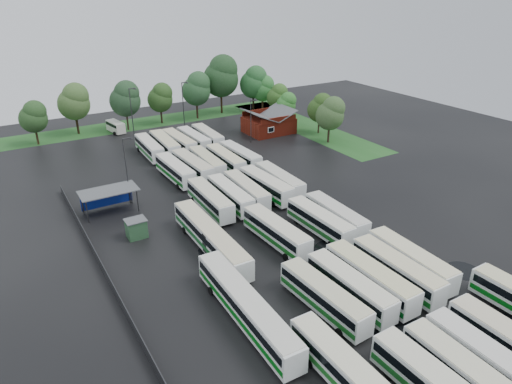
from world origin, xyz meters
TOP-DOWN VIEW (x-y plane):
  - ground at (0.00, 0.00)m, footprint 160.00×160.00m
  - brick_building at (24.00, 42.77)m, footprint 10.07×8.60m
  - wash_shed at (-17.20, 22.02)m, footprint 8.20×4.20m
  - utility_hut at (-16.20, 12.60)m, footprint 2.70×2.20m
  - grass_strip_north at (2.00, 64.80)m, footprint 80.00×10.00m
  - grass_strip_east at (34.00, 42.80)m, footprint 10.00×50.00m
  - west_fence at (-22.20, 8.00)m, footprint 0.10×50.00m
  - bus_r0c1 at (-1.13, -26.26)m, footprint 2.70×11.70m
  - bus_r0c2 at (1.86, -26.15)m, footprint 2.58×11.54m
  - bus_r1c0 at (-4.50, -12.12)m, footprint 2.97×11.67m
  - bus_r1c1 at (-1.04, -12.13)m, footprint 2.69×11.57m
  - bus_r1c2 at (1.86, -12.13)m, footprint 2.65×12.09m
  - bus_r1c3 at (5.40, -12.61)m, footprint 2.63×11.89m
  - bus_r1c4 at (8.27, -12.05)m, footprint 2.93×11.89m
  - bus_r2c1 at (-1.33, 1.51)m, footprint 3.01×11.96m
  - bus_r2c3 at (5.25, 0.85)m, footprint 2.67×11.59m
  - bus_r2c4 at (8.24, 1.05)m, footprint 2.80×11.48m
  - bus_r3c0 at (-4.41, 14.51)m, footprint 2.85×11.85m
  - bus_r3c1 at (-1.09, 14.46)m, footprint 2.72×11.51m
  - bus_r3c2 at (1.86, 14.70)m, footprint 2.95×11.56m
  - bus_r3c3 at (5.36, 14.61)m, footprint 3.02×11.97m
  - bus_r3c4 at (8.28, 15.12)m, footprint 2.80×11.77m
  - bus_r4c0 at (-4.41, 28.06)m, footprint 2.77×11.82m
  - bus_r4c1 at (-1.15, 28.23)m, footprint 2.96×12.06m
  - bus_r4c2 at (1.88, 28.67)m, footprint 2.88×11.61m
  - bus_r4c3 at (5.27, 28.09)m, footprint 2.67×11.60m
  - bus_r4c4 at (8.59, 28.57)m, footprint 2.81×11.58m
  - bus_r5c0 at (-4.23, 41.73)m, footprint 2.86×11.60m
  - bus_r5c1 at (-1.02, 41.75)m, footprint 3.04×12.05m
  - bus_r5c2 at (1.97, 41.77)m, footprint 2.91×11.87m
  - bus_r5c3 at (5.29, 41.99)m, footprint 2.68×11.44m
  - bus_r5c4 at (8.49, 42.12)m, footprint 2.93×11.66m
  - artic_bus_west_b at (-9.26, 4.43)m, footprint 2.86×18.01m
  - artic_bus_west_c at (-12.12, -9.39)m, footprint 2.99×17.78m
  - minibus at (-5.49, 60.83)m, footprint 3.03×5.97m
  - tree_north_0 at (-21.67, 60.73)m, footprint 5.63×5.63m
  - tree_north_1 at (-12.81, 64.06)m, footprint 6.89×6.89m
  - tree_north_2 at (-2.40, 61.12)m, footprint 6.85×6.85m
  - tree_north_3 at (6.23, 62.36)m, footprint 5.87×5.87m
  - tree_north_4 at (15.39, 61.82)m, footprint 7.00×7.00m
  - tree_north_5 at (22.97, 63.30)m, footprint 8.94×8.94m
  - tree_north_6 at (31.24, 61.11)m, footprint 7.07×7.07m
  - tree_east_0 at (31.22, 30.19)m, footprint 5.93×5.93m
  - tree_east_1 at (33.54, 36.50)m, footprint 5.46×5.46m
  - tree_east_2 at (30.94, 45.90)m, footprint 4.72×4.71m
  - tree_east_3 at (32.76, 52.31)m, footprint 5.14×5.14m
  - tree_east_4 at (33.02, 59.41)m, footprint 5.69×5.66m
  - lamp_post_ne at (17.02, 38.64)m, footprint 1.40×0.27m
  - lamp_post_nw at (-13.65, 23.39)m, footprint 1.59×0.31m
  - lamp_post_back_w at (-2.99, 55.02)m, footprint 1.65×0.32m
  - lamp_post_back_e at (9.32, 56.04)m, footprint 1.62×0.32m
  - puddle_0 at (0.03, -18.78)m, footprint 5.76×5.76m
  - puddle_1 at (9.43, -22.62)m, footprint 3.93×3.93m
  - puddle_2 at (-8.45, 3.93)m, footprint 5.23×5.23m
  - puddle_3 at (4.14, -3.56)m, footprint 5.04×5.04m
  - puddle_4 at (14.20, -15.05)m, footprint 4.04×4.04m

SIDE VIEW (x-z plane):
  - ground at x=0.00m, z-range 0.00..0.00m
  - puddle_0 at x=0.03m, z-range 0.00..0.01m
  - puddle_1 at x=9.43m, z-range 0.00..0.01m
  - puddle_2 at x=-8.45m, z-range 0.00..0.01m
  - puddle_3 at x=4.14m, z-range 0.00..0.01m
  - puddle_4 at x=14.20m, z-range 0.00..0.01m
  - grass_strip_north at x=2.00m, z-range 0.00..0.01m
  - grass_strip_east at x=34.00m, z-range 0.00..0.01m
  - west_fence at x=-22.20m, z-range 0.00..1.20m
  - utility_hut at x=-16.20m, z-range 0.01..2.63m
  - minibus at x=-5.49m, z-range 0.14..2.62m
  - bus_r5c3 at x=5.29m, z-range 0.16..3.33m
  - bus_r2c4 at x=8.24m, z-range 0.16..3.33m
  - bus_r3c1 at x=-1.09m, z-range 0.16..3.35m
  - bus_r3c2 at x=1.86m, z-range 0.16..3.35m
  - bus_r4c4 at x=8.59m, z-range 0.16..3.36m
  - bus_r0c2 at x=1.86m, z-range 0.16..3.37m
  - bus_r1c1 at x=-1.04m, z-range 0.16..3.37m
  - bus_r5c0 at x=-4.23m, z-range 0.16..3.37m
  - bus_r4c2 at x=1.88m, z-range 0.16..3.37m
  - bus_r2c3 at x=5.25m, z-range 0.16..3.37m
  - bus_r4c3 at x=5.27m, z-range 0.16..3.38m
  - bus_r5c4 at x=8.49m, z-range 0.16..3.38m
  - bus_r1c0 at x=-4.50m, z-range 0.16..3.38m
  - bus_r0c1 at x=-1.13m, z-range 0.16..3.41m
  - bus_r3c4 at x=8.28m, z-range 0.16..3.42m
  - bus_r4c0 at x=-4.41m, z-range 0.16..3.44m
  - bus_r3c0 at x=-4.41m, z-range 0.16..3.44m
  - bus_r5c2 at x=1.97m, z-range 0.16..3.44m
  - bus_r1c4 at x=8.27m, z-range 0.16..3.45m
  - bus_r2c1 at x=-1.33m, z-range 0.17..3.47m
  - bus_r1c3 at x=5.40m, z-range 0.17..3.47m
  - bus_r3c3 at x=5.36m, z-range 0.17..3.47m
  - artic_bus_west_c at x=-12.12m, z-range 0.18..3.47m
  - bus_r5c1 at x=-1.02m, z-range 0.17..3.49m
  - bus_r4c1 at x=-1.15m, z-range 0.17..3.50m
  - bus_r1c2 at x=1.86m, z-range 0.17..3.53m
  - artic_bus_west_b at x=-9.26m, z-range 0.18..3.52m
  - brick_building at x=24.00m, z-range -0.83..4.56m
  - wash_shed at x=-17.20m, z-range 1.20..4.78m
  - tree_east_2 at x=30.94m, z-range 1.11..8.92m
  - lamp_post_ne at x=17.02m, z-range 0.73..9.81m
  - tree_east_3 at x=32.76m, z-range 1.22..9.73m
  - tree_east_1 at x=33.54m, z-range 1.29..10.33m
  - lamp_post_nw at x=-13.65m, z-range 0.83..11.16m
  - tree_north_0 at x=-21.67m, z-range 1.33..10.66m
  - tree_east_4 at x=33.02m, z-range 1.34..10.71m
  - lamp_post_back_e at x=9.32m, z-range 0.85..11.38m
  - lamp_post_back_w at x=-2.99m, z-range 0.86..11.59m
  - tree_north_3 at x=6.23m, z-range 1.39..11.12m
  - tree_east_0 at x=31.22m, z-range 1.41..11.23m
  - tree_north_2 at x=-2.40m, z-range 1.63..12.97m
  - tree_north_1 at x=-12.81m, z-range 1.63..13.04m
  - tree_north_4 at x=15.39m, z-range 1.66..13.25m
  - tree_north_6 at x=31.24m, z-range 1.68..13.38m
  - tree_north_5 at x=22.97m, z-range 2.13..16.94m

